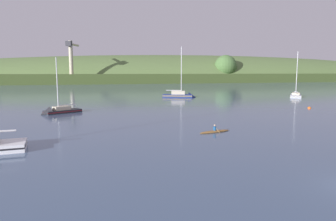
# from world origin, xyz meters

# --- Properties ---
(far_shoreline_hill) EXTENTS (596.96, 127.16, 38.54)m
(far_shoreline_hill) POSITION_xyz_m (70.66, 204.16, 0.40)
(far_shoreline_hill) COLOR #3C4E24
(far_shoreline_hill) RESTS_ON ground
(dockside_crane) EXTENTS (8.28, 14.53, 23.95)m
(dockside_crane) POSITION_xyz_m (-12.98, 168.60, 11.73)
(dockside_crane) COLOR #4C4C51
(dockside_crane) RESTS_ON ground
(sailboat_near_mooring) EXTENTS (7.14, 5.01, 10.44)m
(sailboat_near_mooring) POSITION_xyz_m (-18.56, 42.16, 0.23)
(sailboat_near_mooring) COLOR #232328
(sailboat_near_mooring) RESTS_ON ground
(sailboat_midwater_white) EXTENTS (9.49, 6.40, 15.12)m
(sailboat_midwater_white) POSITION_xyz_m (13.23, 66.24, 0.25)
(sailboat_midwater_white) COLOR navy
(sailboat_midwater_white) RESTS_ON ground
(sailboat_outer_reach) EXTENTS (7.32, 7.86, 13.77)m
(sailboat_outer_reach) POSITION_xyz_m (44.07, 57.22, 0.25)
(sailboat_outer_reach) COLOR #ADB2BC
(sailboat_outer_reach) RESTS_ON ground
(canoe_with_paddler) EXTENTS (4.25, 1.76, 1.02)m
(canoe_with_paddler) POSITION_xyz_m (-0.81, 19.10, 0.09)
(canoe_with_paddler) COLOR brown
(canoe_with_paddler) RESTS_ON ground
(mooring_buoy_midchannel) EXTENTS (0.66, 0.66, 0.74)m
(mooring_buoy_midchannel) POSITION_xyz_m (27.30, 34.29, 0.00)
(mooring_buoy_midchannel) COLOR #EA5B19
(mooring_buoy_midchannel) RESTS_ON ground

